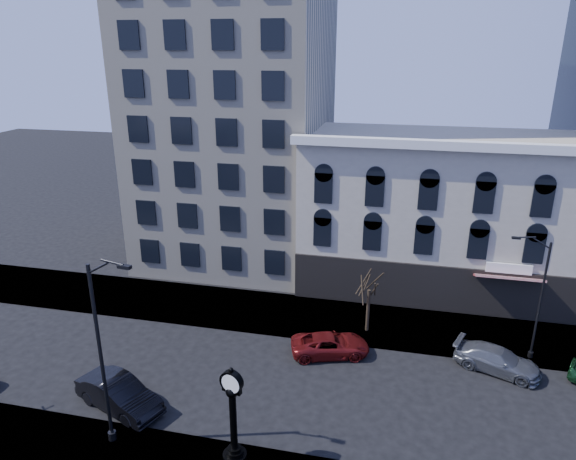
# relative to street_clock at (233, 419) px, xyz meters

# --- Properties ---
(ground) EXTENTS (160.00, 160.00, 0.00)m
(ground) POSITION_rel_street_clock_xyz_m (-1.73, 6.00, -2.38)
(ground) COLOR black
(ground) RESTS_ON ground
(sidewalk_far) EXTENTS (160.00, 6.00, 0.12)m
(sidewalk_far) POSITION_rel_street_clock_xyz_m (-1.73, 14.00, -2.32)
(sidewalk_far) COLOR gray
(sidewalk_far) RESTS_ON ground
(cream_tower) EXTENTS (15.90, 15.40, 42.50)m
(cream_tower) POSITION_rel_street_clock_xyz_m (-7.84, 24.88, 16.94)
(cream_tower) COLOR beige
(cream_tower) RESTS_ON ground
(victorian_row) EXTENTS (22.60, 11.19, 12.50)m
(victorian_row) POSITION_rel_street_clock_xyz_m (10.27, 21.89, 3.61)
(victorian_row) COLOR beige
(victorian_row) RESTS_ON ground
(street_clock) EXTENTS (1.14, 1.14, 5.00)m
(street_clock) POSITION_rel_street_clock_xyz_m (0.00, 0.00, 0.00)
(street_clock) COLOR black
(street_clock) RESTS_ON sidewalk_near
(street_lamp_near) EXTENTS (2.56, 0.59, 9.90)m
(street_lamp_near) POSITION_rel_street_clock_xyz_m (-5.54, -0.20, 5.21)
(street_lamp_near) COLOR black
(street_lamp_near) RESTS_ON sidewalk_near
(street_lamp_far) EXTENTS (2.09, 0.32, 8.06)m
(street_lamp_far) POSITION_rel_street_clock_xyz_m (14.64, 11.99, 3.82)
(street_lamp_far) COLOR black
(street_lamp_far) RESTS_ON sidewalk_far
(bare_tree_far) EXTENTS (2.82, 2.82, 4.84)m
(bare_tree_far) POSITION_rel_street_clock_xyz_m (5.09, 12.98, 1.39)
(bare_tree_far) COLOR #302518
(bare_tree_far) RESTS_ON sidewalk_far
(car_near_b) EXTENTS (5.52, 3.57, 1.72)m
(car_near_b) POSITION_rel_street_clock_xyz_m (-7.18, 2.21, -1.52)
(car_near_b) COLOR black
(car_near_b) RESTS_ON ground
(car_far_a) EXTENTS (5.33, 3.60, 1.36)m
(car_far_a) POSITION_rel_street_clock_xyz_m (3.04, 9.73, -1.70)
(car_far_a) COLOR maroon
(car_far_a) RESTS_ON ground
(car_far_b) EXTENTS (5.34, 3.61, 1.44)m
(car_far_b) POSITION_rel_street_clock_xyz_m (12.98, 10.23, -1.66)
(car_far_b) COLOR #595B60
(car_far_b) RESTS_ON ground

